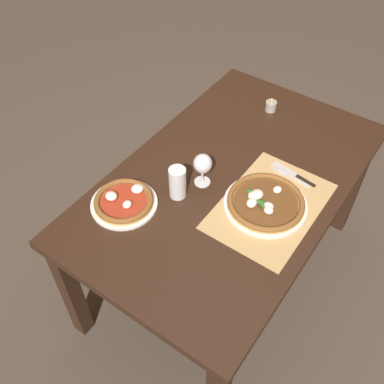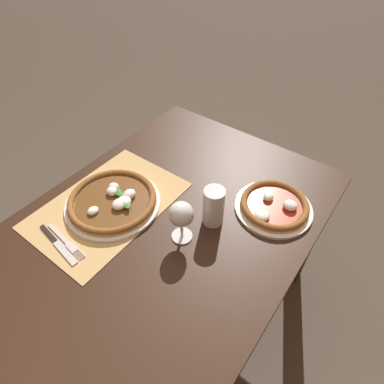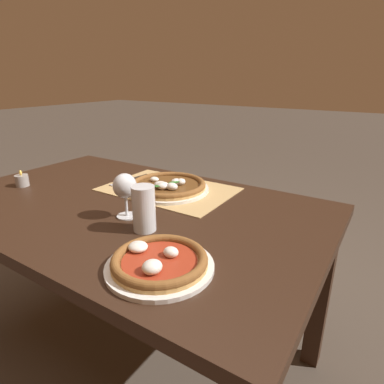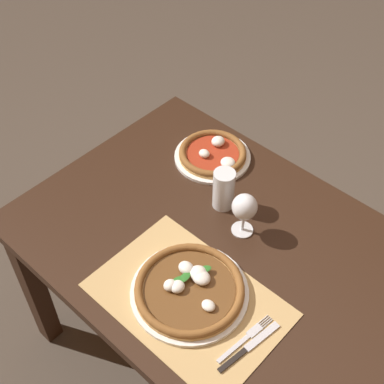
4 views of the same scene
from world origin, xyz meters
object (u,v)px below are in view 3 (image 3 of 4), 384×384
(pizza_far, at_px, (159,262))
(wine_glass, at_px, (125,188))
(pint_glass, at_px, (144,209))
(fork, at_px, (132,181))
(knife, at_px, (130,180))
(votive_candle, at_px, (22,181))
(pizza_near, at_px, (168,186))

(pizza_far, bearing_deg, wine_glass, -33.15)
(pint_glass, height_order, fork, pint_glass)
(wine_glass, height_order, pint_glass, wine_glass)
(wine_glass, height_order, knife, wine_glass)
(fork, distance_m, votive_candle, 0.48)
(pizza_near, relative_size, votive_candle, 4.76)
(knife, height_order, votive_candle, votive_candle)
(pizza_near, xyz_separation_m, pizza_far, (-0.33, 0.48, -0.00))
(knife, bearing_deg, votive_candle, 41.38)
(pizza_near, height_order, fork, pizza_near)
(pint_glass, xyz_separation_m, knife, (0.39, -0.35, -0.06))
(pizza_far, height_order, knife, pizza_far)
(pizza_far, xyz_separation_m, pint_glass, (0.17, -0.15, 0.05))
(pizza_near, height_order, knife, pizza_near)
(pint_glass, bearing_deg, knife, -41.75)
(fork, height_order, votive_candle, votive_candle)
(pint_glass, relative_size, fork, 0.72)
(wine_glass, bearing_deg, knife, -48.33)
(knife, bearing_deg, wine_glass, 131.67)
(votive_candle, bearing_deg, wine_glass, -179.46)
(wine_glass, bearing_deg, pint_glass, 159.87)
(pizza_near, distance_m, pizza_far, 0.58)
(pizza_near, height_order, pizza_far, pizza_near)
(pizza_near, distance_m, wine_glass, 0.30)
(wine_glass, bearing_deg, pizza_near, -82.70)
(pint_glass, distance_m, knife, 0.52)
(pint_glass, relative_size, votive_candle, 2.01)
(pizza_near, xyz_separation_m, fork, (0.21, -0.01, -0.02))
(pizza_far, height_order, pint_glass, pint_glass)
(pizza_near, height_order, wine_glass, wine_glass)
(pizza_near, distance_m, knife, 0.23)
(votive_candle, bearing_deg, fork, -141.43)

